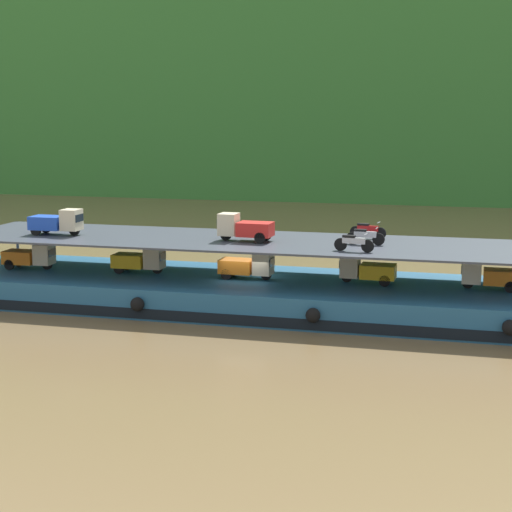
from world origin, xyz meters
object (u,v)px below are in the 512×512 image
(mini_truck_lower_stern, at_px, (30,256))
(mini_truck_upper_stern, at_px, (57,222))
(mini_truck_lower_fore, at_px, (367,270))
(cargo_barge, at_px, (246,293))
(mini_truck_lower_mid, at_px, (248,266))
(mini_truck_upper_mid, at_px, (245,228))
(mini_truck_lower_aft, at_px, (140,260))
(motorcycle_upper_stbd, at_px, (368,230))
(motorcycle_upper_port, at_px, (354,242))
(motorcycle_upper_centre, at_px, (365,236))
(mini_truck_lower_bow, at_px, (490,275))

(mini_truck_lower_stern, xyz_separation_m, mini_truck_upper_stern, (1.95, -0.45, 2.00))
(mini_truck_lower_fore, bearing_deg, mini_truck_upper_stern, -175.73)
(cargo_barge, relative_size, mini_truck_lower_mid, 11.47)
(mini_truck_upper_mid, bearing_deg, cargo_barge, 94.73)
(mini_truck_lower_aft, bearing_deg, mini_truck_upper_mid, -4.87)
(mini_truck_lower_aft, xyz_separation_m, mini_truck_upper_mid, (5.90, -0.50, 2.00))
(mini_truck_lower_fore, height_order, motorcycle_upper_stbd, motorcycle_upper_stbd)
(mini_truck_upper_mid, bearing_deg, motorcycle_upper_port, -16.79)
(mini_truck_lower_mid, relative_size, mini_truck_upper_stern, 1.02)
(mini_truck_lower_mid, xyz_separation_m, motorcycle_upper_port, (5.68, -2.11, 1.74))
(mini_truck_upper_stern, bearing_deg, mini_truck_lower_stern, 166.93)
(mini_truck_lower_aft, relative_size, mini_truck_upper_stern, 1.00)
(mini_truck_lower_mid, height_order, mini_truck_lower_fore, same)
(mini_truck_lower_fore, distance_m, mini_truck_upper_stern, 16.38)
(mini_truck_upper_stern, bearing_deg, motorcycle_upper_centre, 2.80)
(mini_truck_lower_bow, distance_m, motorcycle_upper_stbd, 6.54)
(motorcycle_upper_centre, bearing_deg, mini_truck_lower_aft, 179.48)
(mini_truck_lower_bow, distance_m, motorcycle_upper_centre, 6.22)
(mini_truck_lower_bow, height_order, motorcycle_upper_centre, motorcycle_upper_centre)
(mini_truck_upper_mid, distance_m, motorcycle_upper_stbd, 6.38)
(mini_truck_lower_bow, xyz_separation_m, mini_truck_upper_stern, (-22.09, -1.26, 2.00))
(mini_truck_lower_aft, bearing_deg, motorcycle_upper_stbd, 9.75)
(mini_truck_lower_stern, distance_m, motorcycle_upper_port, 17.99)
(mini_truck_lower_mid, bearing_deg, mini_truck_lower_stern, -178.48)
(motorcycle_upper_stbd, bearing_deg, mini_truck_upper_stern, -169.68)
(motorcycle_upper_centre, relative_size, motorcycle_upper_stbd, 1.00)
(mini_truck_lower_mid, bearing_deg, motorcycle_upper_stbd, 20.23)
(mini_truck_upper_mid, bearing_deg, mini_truck_lower_aft, 175.13)
(motorcycle_upper_centre, bearing_deg, mini_truck_upper_mid, -176.22)
(mini_truck_lower_stern, bearing_deg, mini_truck_lower_bow, 1.92)
(mini_truck_lower_aft, bearing_deg, mini_truck_lower_stern, -175.90)
(mini_truck_lower_aft, relative_size, mini_truck_upper_mid, 0.99)
(mini_truck_lower_fore, xyz_separation_m, motorcycle_upper_port, (-0.34, -2.54, 1.74))
(mini_truck_lower_aft, bearing_deg, mini_truck_lower_bow, 1.16)
(mini_truck_lower_stern, distance_m, mini_truck_lower_mid, 12.15)
(mini_truck_lower_stern, xyz_separation_m, mini_truck_lower_mid, (12.14, 0.32, 0.00))
(mini_truck_lower_fore, distance_m, motorcycle_upper_stbd, 2.45)
(cargo_barge, distance_m, mini_truck_upper_stern, 10.72)
(mini_truck_lower_mid, distance_m, mini_truck_upper_stern, 10.42)
(mini_truck_lower_stern, relative_size, mini_truck_lower_bow, 1.01)
(mini_truck_lower_fore, bearing_deg, mini_truck_lower_mid, -175.86)
(mini_truck_lower_aft, relative_size, motorcycle_upper_centre, 1.44)
(mini_truck_lower_mid, xyz_separation_m, mini_truck_upper_mid, (-0.05, -0.38, 2.00))
(mini_truck_upper_stern, distance_m, motorcycle_upper_stbd, 16.27)
(mini_truck_lower_aft, relative_size, motorcycle_upper_stbd, 1.45)
(mini_truck_lower_stern, distance_m, mini_truck_lower_aft, 6.22)
(mini_truck_lower_aft, distance_m, mini_truck_lower_fore, 11.97)
(mini_truck_lower_mid, relative_size, motorcycle_upper_stbd, 1.47)
(mini_truck_lower_aft, bearing_deg, mini_truck_lower_mid, -1.17)
(mini_truck_upper_mid, distance_m, motorcycle_upper_centre, 6.00)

